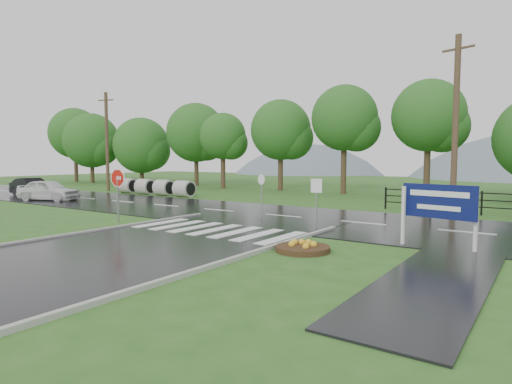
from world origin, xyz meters
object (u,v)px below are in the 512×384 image
Objects in this scene: culvert_pipes at (155,187)px; car_dark at (32,196)px; stop_sign at (118,182)px; estate_billboard at (438,205)px; car_white at (49,201)px.

car_dark is (-6.65, -5.97, -0.60)m from culvert_pipes.
stop_sign is 17.11m from car_dark.
stop_sign is (9.69, -10.72, 1.16)m from culvert_pipes.
estate_billboard is at bearing -95.32° from car_dark.
stop_sign is 0.61× the size of car_white.
stop_sign is at bearing -106.36° from car_dark.
estate_billboard is 24.58m from car_white.
estate_billboard reaches higher than car_dark.
estate_billboard is at bearing 9.56° from stop_sign.
stop_sign reaches higher than estate_billboard.
stop_sign is at bearing -125.11° from car_white.
car_dark is (-4.48, 1.24, 0.00)m from car_white.
estate_billboard is (22.33, -8.59, 0.77)m from culvert_pipes.
estate_billboard reaches higher than car_white.
culvert_pipes is 1.84× the size of car_white.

